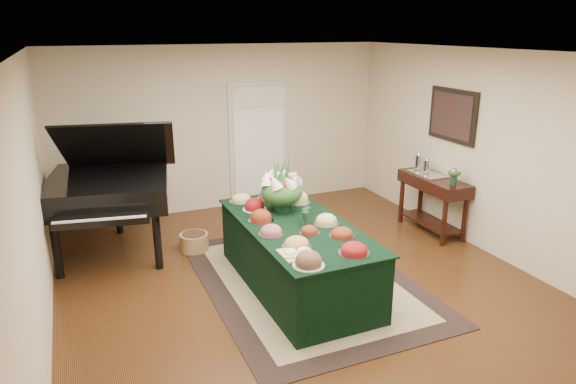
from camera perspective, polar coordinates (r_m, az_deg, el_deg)
name	(u,v)px	position (r m, az deg, el deg)	size (l,w,h in m)	color
ground	(298,281)	(6.36, 1.08, -9.81)	(6.00, 6.00, 0.00)	black
area_rug	(306,280)	(6.36, 2.04, -9.74)	(2.39, 3.34, 0.01)	black
kitchen_doorway	(259,145)	(8.83, -3.25, 5.20)	(1.05, 0.07, 2.10)	beige
buffet_table	(296,256)	(6.05, 0.95, -7.09)	(1.17, 2.43, 0.80)	black
food_platters	(291,220)	(5.87, 0.32, -3.18)	(1.01, 2.34, 0.13)	#AFB8AE
cutting_board	(297,251)	(5.13, 0.97, -6.55)	(0.33, 0.33, 0.10)	tan
green_goblets	(306,217)	(5.87, 2.01, -2.74)	(0.16, 0.20, 0.18)	#143421
floral_centerpiece	(282,186)	(6.22, -0.70, 0.63)	(0.53, 0.53, 0.53)	#143421
grand_piano	(109,187)	(7.17, -19.23, 0.53)	(1.90, 2.05, 1.85)	black
wicker_basket	(194,242)	(7.23, -10.37, -5.51)	(0.39, 0.39, 0.24)	olive
mahogany_sideboard	(433,190)	(7.88, 15.84, 0.22)	(0.45, 1.20, 0.85)	black
tea_service	(423,165)	(8.00, 14.80, 2.91)	(0.34, 0.58, 0.30)	silver
pink_bouquet	(454,173)	(7.48, 18.00, 2.02)	(0.20, 0.20, 0.26)	#143421
wall_painting	(452,115)	(7.77, 17.81, 8.11)	(0.05, 0.95, 0.75)	black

